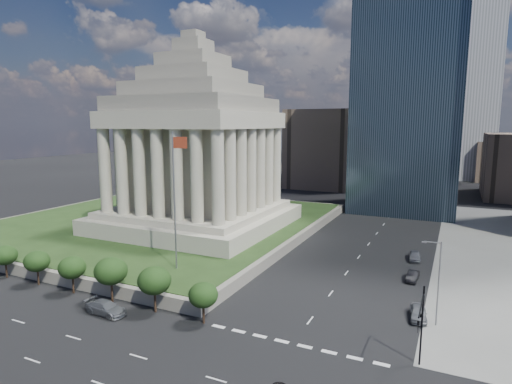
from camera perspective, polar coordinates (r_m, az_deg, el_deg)
The scene contains 14 objects.
ground at distance 128.59m, azimuth 18.46°, elevation -1.70°, with size 500.00×500.00×0.00m, color black.
plaza_terrace at distance 98.81m, azimuth -12.54°, elevation -4.06°, with size 66.00×70.00×1.80m, color #686359.
plaza_lawn at distance 98.61m, azimuth -12.55°, elevation -3.53°, with size 64.00×68.00×0.10m, color #1E3214.
war_memorial at distance 88.26m, azimuth -8.10°, elevation 7.95°, with size 34.00×34.00×39.00m, color #9D9884, non-canonical shape.
flagpole at distance 62.37m, azimuth -10.72°, elevation -0.19°, with size 2.52×0.24×20.00m.
tree_row at distance 66.94m, azimuth -25.30°, elevation -9.20°, with size 53.00×4.00×6.00m, color black, non-canonical shape.
midrise_glass at distance 121.54m, azimuth 19.83°, elevation 11.85°, with size 26.00×26.00×60.00m, color black.
building_filler_nw at distance 162.19m, azimuth 9.43°, elevation 5.77°, with size 24.00×30.00×28.00m, color brown.
traffic_signal_ne at distance 43.24m, azimuth 21.14°, elevation -15.79°, with size 0.30×5.74×8.00m.
street_lamp_north at distance 53.58m, azimuth 23.02°, elevation -10.54°, with size 2.13×0.22×10.00m.
suv_grey at distance 57.00m, azimuth -19.40°, elevation -14.36°, with size 5.63×2.29×1.63m, color #53565A.
parked_sedan_near at distance 56.24m, azimuth 20.82°, elevation -14.79°, with size 4.65×1.87×1.58m, color gray.
parked_sedan_mid at distance 68.58m, azimuth 20.17°, elevation -10.48°, with size 1.45×4.17×1.37m, color black.
parked_sedan_far at distance 78.26m, azimuth 20.42°, elevation -7.99°, with size 4.65×1.87×1.58m, color slate.
Camera 1 is at (14.57, -25.68, 22.99)m, focal length 30.00 mm.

